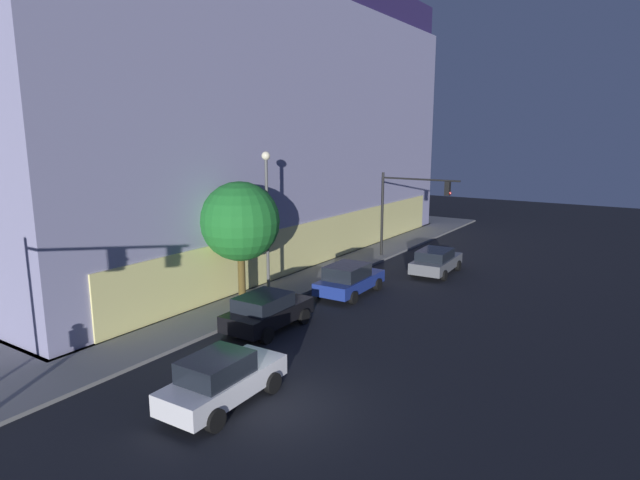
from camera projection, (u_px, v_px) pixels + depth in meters
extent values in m
plane|color=black|center=(279.00, 409.00, 16.53)|extent=(120.00, 120.00, 0.00)
cube|color=#4C4C51|center=(168.00, 239.00, 43.28)|extent=(37.80, 30.67, 0.15)
cube|color=#F5EA8E|center=(319.00, 240.00, 34.91)|extent=(33.66, 0.60, 2.90)
cube|color=#918FB6|center=(162.00, 133.00, 41.61)|extent=(37.40, 30.27, 17.04)
cube|color=#2D2050|center=(154.00, 2.00, 39.72)|extent=(36.66, 29.66, 2.35)
cylinder|color=black|center=(382.00, 214.00, 36.65)|extent=(0.18, 0.18, 5.80)
cylinder|color=black|center=(420.00, 179.00, 34.64)|extent=(0.21, 5.47, 0.12)
cube|color=black|center=(448.00, 189.00, 33.68)|extent=(0.33, 0.33, 0.90)
sphere|color=red|center=(450.00, 193.00, 33.63)|extent=(0.18, 0.18, 0.18)
cylinder|color=#555555|center=(267.00, 229.00, 26.87)|extent=(0.16, 0.16, 7.14)
sphere|color=#F9EFC6|center=(266.00, 156.00, 26.15)|extent=(0.44, 0.44, 0.44)
cylinder|color=brown|center=(242.00, 277.00, 26.66)|extent=(0.37, 0.37, 2.52)
sphere|color=#1F752A|center=(240.00, 221.00, 26.10)|extent=(3.96, 3.96, 3.96)
cube|color=silver|center=(224.00, 383.00, 16.73)|extent=(4.51, 1.89, 0.69)
cube|color=black|center=(216.00, 367.00, 16.31)|extent=(2.18, 1.65, 0.68)
cube|color=#F9F4CC|center=(254.00, 356.00, 18.81)|extent=(0.13, 0.20, 0.12)
cube|color=#F9F4CC|center=(278.00, 362.00, 18.27)|extent=(0.13, 0.20, 0.12)
cylinder|color=black|center=(232.00, 371.00, 18.40)|extent=(0.71, 0.26, 0.71)
cylinder|color=black|center=(273.00, 383.00, 17.49)|extent=(0.71, 0.26, 0.71)
cylinder|color=black|center=(172.00, 404.00, 16.09)|extent=(0.71, 0.26, 0.71)
cylinder|color=black|center=(215.00, 420.00, 15.19)|extent=(0.71, 0.26, 0.71)
cube|color=black|center=(268.00, 314.00, 23.22)|extent=(4.47, 2.04, 0.70)
cube|color=black|center=(263.00, 302.00, 22.82)|extent=(2.40, 1.80, 0.59)
cube|color=#F9F4CC|center=(286.00, 299.00, 25.32)|extent=(0.12, 0.20, 0.12)
cube|color=#F9F4CC|center=(306.00, 303.00, 24.71)|extent=(0.12, 0.20, 0.12)
cylinder|color=black|center=(270.00, 309.00, 24.93)|extent=(0.71, 0.26, 0.70)
cylinder|color=black|center=(304.00, 316.00, 23.92)|extent=(0.71, 0.26, 0.70)
cylinder|color=black|center=(231.00, 327.00, 22.65)|extent=(0.71, 0.26, 0.70)
cylinder|color=black|center=(267.00, 335.00, 21.65)|extent=(0.71, 0.26, 0.70)
cube|color=navy|center=(350.00, 282.00, 28.40)|extent=(4.66, 2.08, 0.64)
cube|color=black|center=(347.00, 271.00, 27.98)|extent=(2.42, 1.83, 0.71)
cube|color=#F9F4CC|center=(360.00, 272.00, 30.58)|extent=(0.13, 0.20, 0.12)
cube|color=#F9F4CC|center=(378.00, 275.00, 29.97)|extent=(0.13, 0.20, 0.12)
cylinder|color=black|center=(347.00, 279.00, 30.16)|extent=(0.67, 0.26, 0.67)
cylinder|color=black|center=(378.00, 284.00, 29.14)|extent=(0.67, 0.26, 0.67)
cylinder|color=black|center=(321.00, 292.00, 27.78)|extent=(0.67, 0.26, 0.67)
cylinder|color=black|center=(353.00, 298.00, 26.77)|extent=(0.67, 0.26, 0.67)
cube|color=slate|center=(436.00, 263.00, 32.69)|extent=(4.65, 2.14, 0.66)
cube|color=black|center=(435.00, 254.00, 32.28)|extent=(2.52, 1.85, 0.58)
cube|color=#F9F4CC|center=(439.00, 255.00, 34.86)|extent=(0.13, 0.21, 0.12)
cube|color=#F9F4CC|center=(456.00, 257.00, 34.28)|extent=(0.13, 0.21, 0.12)
cylinder|color=black|center=(429.00, 262.00, 34.43)|extent=(0.64, 0.27, 0.63)
cylinder|color=black|center=(458.00, 265.00, 33.46)|extent=(0.64, 0.27, 0.63)
cylinder|color=black|center=(413.00, 271.00, 32.05)|extent=(0.64, 0.27, 0.63)
cylinder|color=black|center=(444.00, 275.00, 31.07)|extent=(0.64, 0.27, 0.63)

